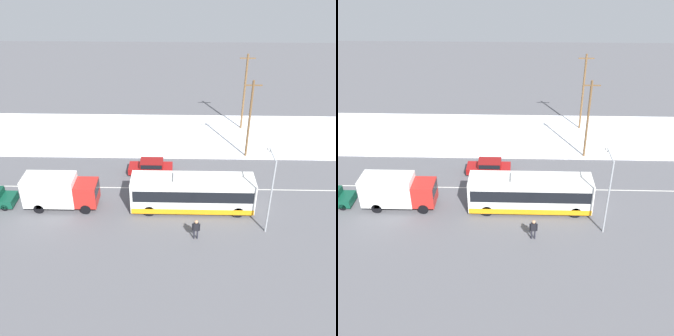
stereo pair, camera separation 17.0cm
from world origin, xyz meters
The scene contains 10 objects.
ground_plane centered at (0.00, 0.00, 0.00)m, with size 120.00×120.00×0.00m, color #56565B.
snow_lot centered at (0.00, 11.71, 0.06)m, with size 80.00×11.73×0.12m.
lane_marking_center centered at (0.00, 0.00, 0.00)m, with size 60.00×0.12×0.00m.
city_bus centered at (-0.12, -3.11, 1.63)m, with size 10.58×2.57×3.33m.
box_truck centered at (-11.74, -3.10, 1.68)m, with size 6.37×2.30×3.06m.
sedan_car centered at (-4.09, 2.81, 0.77)m, with size 4.41×1.80×1.41m.
pedestrian_at_stop centered at (0.07, -7.16, 1.12)m, with size 0.66×0.29×1.82m.
streetlamp centered at (5.79, -5.59, 4.26)m, with size 0.36×2.64×6.64m.
utility_pole_roadside centered at (5.99, 6.52, 4.47)m, with size 1.80×0.24×8.57m.
utility_pole_snowlot centered at (6.45, 13.74, 4.84)m, with size 1.80×0.24×9.30m.
Camera 2 is at (-1.35, -31.31, 20.85)m, focal length 42.00 mm.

